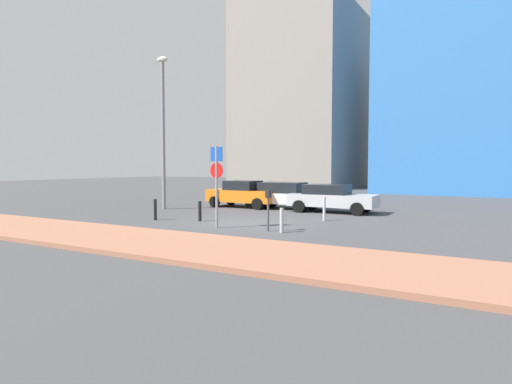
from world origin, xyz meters
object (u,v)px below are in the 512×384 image
(parking_sign_post, at_px, (217,177))
(traffic_bollard_far, at_px, (324,209))
(traffic_bollard_edge, at_px, (282,220))
(street_lamp, at_px, (163,122))
(traffic_bollard_near, at_px, (200,211))
(traffic_bollard_mid, at_px, (155,210))
(parking_meter, at_px, (268,205))
(parked_car_white, at_px, (283,195))
(parked_car_silver, at_px, (331,198))
(parked_car_orange, at_px, (243,194))

(parking_sign_post, relative_size, traffic_bollard_far, 3.01)
(traffic_bollard_edge, bearing_deg, street_lamp, 155.02)
(traffic_bollard_near, distance_m, traffic_bollard_far, 5.43)
(traffic_bollard_mid, relative_size, traffic_bollard_edge, 1.05)
(parking_meter, bearing_deg, parking_sign_post, -174.98)
(parked_car_white, relative_size, traffic_bollard_mid, 4.94)
(traffic_bollard_near, height_order, traffic_bollard_edge, traffic_bollard_edge)
(parking_sign_post, distance_m, traffic_bollard_mid, 4.11)
(parked_car_silver, bearing_deg, traffic_bollard_far, -75.04)
(parked_car_orange, xyz_separation_m, parking_sign_post, (3.48, -7.68, 1.21))
(traffic_bollard_far, bearing_deg, street_lamp, 177.31)
(parked_car_white, relative_size, parking_meter, 3.03)
(traffic_bollard_edge, bearing_deg, traffic_bollard_mid, 175.89)
(parking_meter, height_order, street_lamp, street_lamp)
(parking_sign_post, relative_size, street_lamp, 0.38)
(parking_sign_post, bearing_deg, parked_car_orange, 114.41)
(traffic_bollard_far, relative_size, traffic_bollard_edge, 1.18)
(parked_car_orange, distance_m, traffic_bollard_near, 6.62)
(street_lamp, xyz_separation_m, traffic_bollard_mid, (3.01, -3.95, -4.36))
(traffic_bollard_near, height_order, traffic_bollard_far, traffic_bollard_far)
(street_lamp, xyz_separation_m, traffic_bollard_edge, (9.49, -4.42, -4.38))
(parking_meter, bearing_deg, traffic_bollard_near, 164.46)
(parked_car_white, bearing_deg, street_lamp, -147.81)
(parked_car_orange, xyz_separation_m, traffic_bollard_edge, (6.20, -7.50, -0.34))
(parked_car_silver, bearing_deg, traffic_bollard_mid, -129.27)
(traffic_bollard_far, bearing_deg, traffic_bollard_edge, -91.58)
(parking_sign_post, relative_size, traffic_bollard_edge, 3.56)
(parked_car_orange, relative_size, traffic_bollard_mid, 4.54)
(parked_car_orange, relative_size, traffic_bollard_edge, 4.78)
(traffic_bollard_near, bearing_deg, traffic_bollard_mid, -161.81)
(parked_car_silver, bearing_deg, parking_sign_post, -104.17)
(traffic_bollard_near, distance_m, traffic_bollard_mid, 2.08)
(parking_meter, xyz_separation_m, street_lamp, (-8.92, 4.40, 3.85))
(traffic_bollard_far, bearing_deg, parked_car_orange, 150.76)
(parking_sign_post, distance_m, traffic_bollard_near, 2.69)
(parked_car_white, xyz_separation_m, traffic_bollard_far, (3.99, -3.98, -0.25))
(traffic_bollard_edge, bearing_deg, traffic_bollard_far, 88.42)
(traffic_bollard_edge, bearing_deg, parking_meter, 178.18)
(parked_car_silver, xyz_separation_m, traffic_bollard_far, (0.92, -3.44, -0.23))
(parked_car_white, xyz_separation_m, traffic_bollard_edge, (3.88, -7.95, -0.33))
(parked_car_orange, bearing_deg, street_lamp, -136.83)
(parking_sign_post, bearing_deg, parking_meter, 5.02)
(parked_car_silver, relative_size, traffic_bollard_mid, 4.81)
(street_lamp, bearing_deg, parked_car_orange, 43.17)
(traffic_bollard_near, xyz_separation_m, traffic_bollard_far, (4.62, 2.85, 0.09))
(parked_car_orange, relative_size, parked_car_silver, 0.95)
(parking_meter, relative_size, street_lamp, 0.18)
(parked_car_silver, distance_m, traffic_bollard_edge, 7.46)
(traffic_bollard_mid, bearing_deg, street_lamp, 127.26)
(parked_car_silver, height_order, parking_meter, parking_meter)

